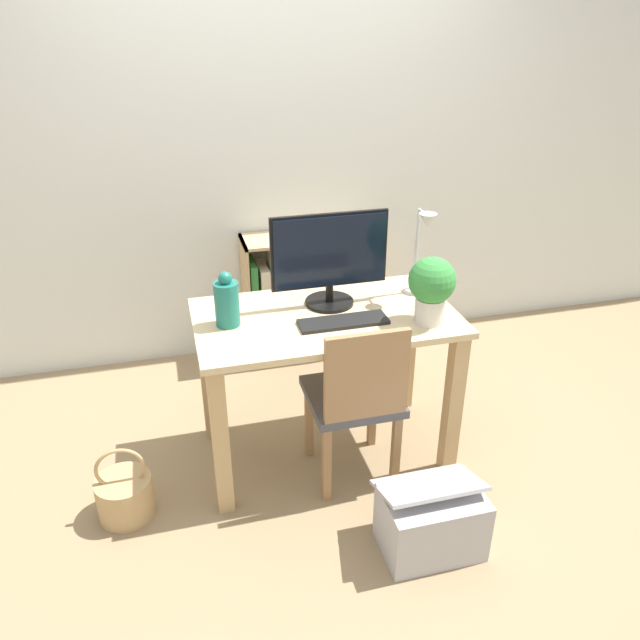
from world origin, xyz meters
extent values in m
plane|color=#997F5B|center=(0.00, 0.00, 0.00)|extent=(10.00, 10.00, 0.00)
cube|color=silver|center=(0.00, 1.17, 1.30)|extent=(8.00, 0.05, 2.60)
cube|color=#D8BC8C|center=(0.00, 0.00, 0.75)|extent=(1.17, 0.66, 0.03)
cube|color=tan|center=(-0.53, -0.28, 0.37)|extent=(0.07, 0.07, 0.73)
cube|color=tan|center=(0.53, -0.28, 0.37)|extent=(0.07, 0.07, 0.73)
cube|color=tan|center=(-0.53, 0.28, 0.37)|extent=(0.07, 0.07, 0.73)
cube|color=tan|center=(0.53, 0.28, 0.37)|extent=(0.07, 0.07, 0.73)
cylinder|color=black|center=(0.05, 0.11, 0.77)|extent=(0.22, 0.22, 0.02)
cylinder|color=black|center=(0.05, 0.11, 0.82)|extent=(0.04, 0.04, 0.08)
cube|color=black|center=(0.05, 0.11, 1.02)|extent=(0.54, 0.02, 0.34)
cube|color=black|center=(0.05, 0.11, 1.02)|extent=(0.51, 0.03, 0.32)
cube|color=black|center=(0.05, -0.10, 0.77)|extent=(0.39, 0.12, 0.02)
cylinder|color=#1E7266|center=(-0.43, 0.02, 0.86)|extent=(0.11, 0.11, 0.20)
sphere|color=#1E7266|center=(-0.43, 0.02, 0.98)|extent=(0.06, 0.06, 0.06)
cylinder|color=#B7B7BC|center=(0.47, 0.13, 0.77)|extent=(0.10, 0.10, 0.02)
cylinder|color=#B7B7BC|center=(0.47, 0.13, 0.98)|extent=(0.02, 0.02, 0.39)
cylinder|color=#B7B7BC|center=(0.47, 0.08, 1.17)|extent=(0.01, 0.10, 0.01)
cone|color=#B7B7BC|center=(0.47, 0.03, 1.15)|extent=(0.08, 0.08, 0.06)
cylinder|color=silver|center=(0.42, -0.18, 0.82)|extent=(0.13, 0.13, 0.12)
sphere|color=#388C3D|center=(0.42, -0.18, 0.96)|extent=(0.20, 0.20, 0.20)
cube|color=#4C4C51|center=(0.08, -0.17, 0.42)|extent=(0.40, 0.40, 0.04)
cube|color=#9E754C|center=(0.08, -0.36, 0.64)|extent=(0.36, 0.03, 0.40)
cube|color=#9E754C|center=(-0.08, -0.33, 0.20)|extent=(0.04, 0.04, 0.40)
cube|color=#9E754C|center=(0.24, -0.33, 0.20)|extent=(0.04, 0.04, 0.40)
cube|color=#9E754C|center=(-0.08, -0.01, 0.20)|extent=(0.04, 0.04, 0.40)
cube|color=#9E754C|center=(0.24, -0.01, 0.20)|extent=(0.04, 0.04, 0.40)
cube|color=tan|center=(-0.22, 0.99, 0.39)|extent=(0.02, 0.28, 0.78)
cube|color=tan|center=(0.56, 0.99, 0.39)|extent=(0.02, 0.28, 0.78)
cube|color=tan|center=(0.17, 0.99, 0.01)|extent=(0.80, 0.28, 0.02)
cube|color=tan|center=(0.17, 0.99, 0.77)|extent=(0.80, 0.28, 0.02)
cube|color=tan|center=(0.17, 0.99, 0.39)|extent=(0.76, 0.28, 0.02)
cube|color=black|center=(-0.19, 0.99, 0.17)|extent=(0.04, 0.24, 0.30)
cube|color=orange|center=(-0.12, 0.99, 0.18)|extent=(0.07, 0.24, 0.32)
cube|color=orange|center=(-0.04, 0.99, 0.17)|extent=(0.05, 0.24, 0.30)
cube|color=orange|center=(0.01, 0.99, 0.16)|extent=(0.04, 0.24, 0.28)
cube|color=black|center=(0.06, 0.99, 0.13)|extent=(0.05, 0.24, 0.22)
cube|color=navy|center=(0.13, 0.99, 0.14)|extent=(0.07, 0.24, 0.25)
cube|color=#2D7F38|center=(-0.18, 0.99, 0.53)|extent=(0.04, 0.24, 0.25)
cube|color=beige|center=(-0.12, 0.99, 0.51)|extent=(0.06, 0.24, 0.22)
cube|color=beige|center=(-0.05, 0.99, 0.57)|extent=(0.06, 0.24, 0.33)
cylinder|color=tan|center=(-0.96, -0.20, 0.10)|extent=(0.24, 0.24, 0.19)
torus|color=tan|center=(-0.96, -0.20, 0.25)|extent=(0.21, 0.02, 0.21)
cube|color=#B2B2B7|center=(0.25, -0.71, 0.14)|extent=(0.40, 0.27, 0.28)
cube|color=#B2B2B7|center=(0.25, -0.66, 0.28)|extent=(0.41, 0.26, 0.11)
camera|label=1|loc=(-0.66, -2.40, 2.02)|focal=35.00mm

